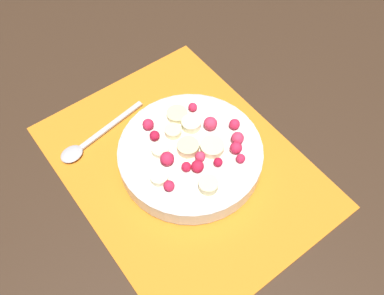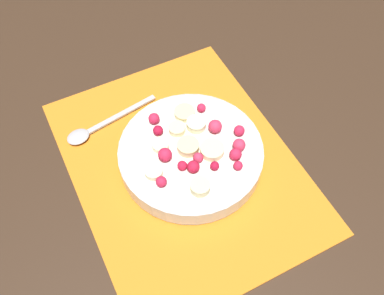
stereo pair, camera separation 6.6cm
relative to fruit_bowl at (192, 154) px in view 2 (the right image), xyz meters
name	(u,v)px [view 2 (the right image)]	position (x,y,z in m)	size (l,w,h in m)	color
ground_plane	(183,165)	(0.00, -0.01, -0.03)	(3.00, 3.00, 0.00)	#382619
placemat	(183,164)	(0.00, -0.01, -0.02)	(0.45, 0.34, 0.01)	orange
fruit_bowl	(192,154)	(0.00, 0.00, 0.00)	(0.23, 0.23, 0.06)	silver
spoon	(93,129)	(-0.13, -0.12, -0.02)	(0.05, 0.17, 0.01)	#B2B2B7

